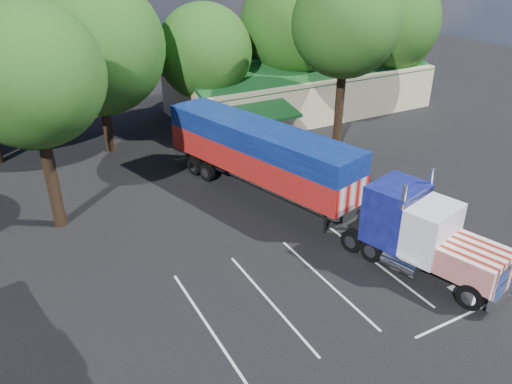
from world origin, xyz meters
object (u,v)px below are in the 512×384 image
bicycle (277,160)px  silver_sedan (282,120)px  semi_truck (295,169)px  woman (359,218)px

bicycle → silver_sedan: silver_sedan is taller
bicycle → semi_truck: bearing=-126.7°
woman → bicycle: woman is taller
silver_sedan → semi_truck: bearing=142.4°
bicycle → silver_sedan: 8.31m
bicycle → silver_sedan: (4.65, 6.88, 0.26)m
woman → silver_sedan: bearing=-22.9°
woman → semi_truck: bearing=21.0°
silver_sedan → bicycle: bearing=137.0°
semi_truck → woman: (1.96, -3.87, -2.03)m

